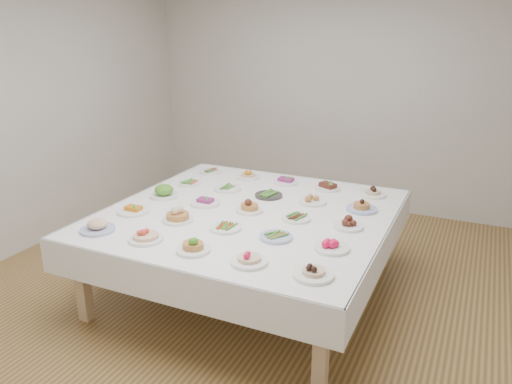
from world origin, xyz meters
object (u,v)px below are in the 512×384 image
at_px(dish_0, 97,223).
at_px(dish_24, 373,190).
at_px(display_table, 249,218).
at_px(dish_12, 249,204).

bearing_deg(dish_0, dish_24, 44.85).
bearing_deg(display_table, dish_12, 17.77).
bearing_deg(display_table, dish_24, 44.71).
xyz_separation_m(dish_12, dish_24, (0.86, 0.86, -0.01)).
xyz_separation_m(display_table, dish_0, (-0.87, -0.87, 0.13)).
height_order(display_table, dish_12, dish_12).
height_order(display_table, dish_24, dish_24).
height_order(dish_0, dish_12, dish_0).
xyz_separation_m(dish_0, dish_24, (1.74, 1.73, -0.01)).
bearing_deg(dish_12, dish_24, 44.88).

